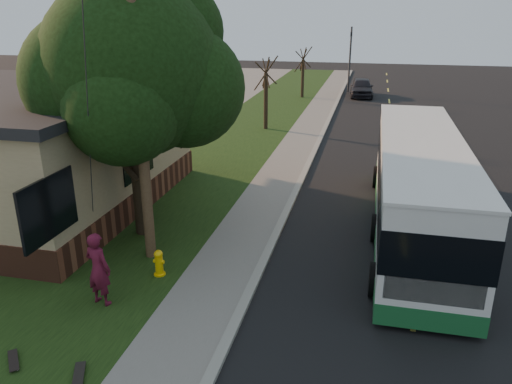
% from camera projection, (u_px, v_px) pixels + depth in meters
% --- Properties ---
extents(ground, '(120.00, 120.00, 0.00)m').
position_uv_depth(ground, '(252.00, 288.00, 13.09)').
color(ground, black).
rests_on(ground, ground).
extents(road, '(8.00, 80.00, 0.01)m').
position_uv_depth(road, '(397.00, 180.00, 21.37)').
color(road, black).
rests_on(road, ground).
extents(curb, '(0.25, 80.00, 0.12)m').
position_uv_depth(curb, '(305.00, 172.00, 22.21)').
color(curb, gray).
rests_on(curb, ground).
extents(sidewalk, '(2.00, 80.00, 0.08)m').
position_uv_depth(sidewalk, '(283.00, 171.00, 22.43)').
color(sidewalk, slate).
rests_on(sidewalk, ground).
extents(grass_verge, '(5.00, 80.00, 0.07)m').
position_uv_depth(grass_verge, '(209.00, 166.00, 23.17)').
color(grass_verge, black).
rests_on(grass_verge, ground).
extents(building_lot, '(15.00, 80.00, 0.04)m').
position_uv_depth(building_lot, '(21.00, 153.00, 25.31)').
color(building_lot, slate).
rests_on(building_lot, ground).
extents(fire_hydrant, '(0.32, 0.32, 0.74)m').
position_uv_depth(fire_hydrant, '(159.00, 263.00, 13.49)').
color(fire_hydrant, yellow).
rests_on(fire_hydrant, grass_verge).
extents(utility_pole, '(2.86, 3.21, 9.07)m').
position_uv_depth(utility_pole, '(139.00, 100.00, 13.10)').
color(utility_pole, '#473321').
rests_on(utility_pole, ground).
extents(leafy_tree, '(6.30, 6.00, 7.80)m').
position_uv_depth(leafy_tree, '(135.00, 71.00, 14.61)').
color(leafy_tree, black).
rests_on(leafy_tree, grass_verge).
extents(bare_tree_near, '(1.38, 1.21, 4.31)m').
position_uv_depth(bare_tree_near, '(266.00, 94.00, 29.54)').
color(bare_tree_near, black).
rests_on(bare_tree_near, grass_verge).
extents(bare_tree_far, '(1.38, 1.21, 4.03)m').
position_uv_depth(bare_tree_far, '(303.00, 73.00, 40.46)').
color(bare_tree_far, black).
rests_on(bare_tree_far, grass_verge).
extents(traffic_signal, '(0.18, 0.22, 5.50)m').
position_uv_depth(traffic_signal, '(350.00, 55.00, 42.97)').
color(traffic_signal, '#2D2D30').
rests_on(traffic_signal, ground).
extents(transit_bus, '(2.67, 11.59, 3.14)m').
position_uv_depth(transit_bus, '(418.00, 184.00, 15.81)').
color(transit_bus, silver).
rests_on(transit_bus, ground).
extents(skateboarder, '(0.77, 0.60, 1.88)m').
position_uv_depth(skateboarder, '(98.00, 269.00, 11.99)').
color(skateboarder, '#541025').
rests_on(skateboarder, grass_verge).
extents(skateboard_main, '(0.54, 0.83, 0.08)m').
position_uv_depth(skateboard_main, '(79.00, 376.00, 9.77)').
color(skateboard_main, black).
rests_on(skateboard_main, grass_verge).
extents(skateboard_spare, '(0.62, 0.68, 0.07)m').
position_uv_depth(skateboard_spare, '(13.00, 360.00, 10.21)').
color(skateboard_spare, black).
rests_on(skateboard_spare, grass_verge).
extents(dumpster, '(1.91, 1.67, 1.45)m').
position_uv_depth(dumpster, '(47.00, 190.00, 17.91)').
color(dumpster, black).
rests_on(dumpster, building_lot).
extents(distant_car, '(2.05, 4.55, 1.52)m').
position_uv_depth(distant_car, '(362.00, 87.00, 41.54)').
color(distant_car, black).
rests_on(distant_car, ground).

